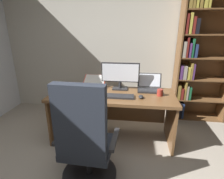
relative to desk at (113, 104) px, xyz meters
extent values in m
cube|color=beige|center=(0.02, 1.03, 0.83)|extent=(4.97, 0.12, 2.71)
cube|color=brown|center=(0.00, -0.08, 0.17)|extent=(1.71, 0.69, 0.04)
cube|color=brown|center=(-0.82, -0.08, -0.18)|extent=(0.03, 0.63, 0.67)
cube|color=brown|center=(0.82, -0.08, -0.18)|extent=(0.03, 0.63, 0.67)
cube|color=brown|center=(0.00, 0.25, -0.15)|extent=(1.59, 0.03, 0.47)
cube|color=brown|center=(1.02, 0.78, 0.59)|extent=(0.03, 0.33, 2.22)
cube|color=brown|center=(1.44, 0.94, 0.59)|extent=(0.88, 0.01, 2.22)
cube|color=brown|center=(1.44, 0.78, -0.51)|extent=(0.83, 0.31, 0.02)
cube|color=gold|center=(1.08, 0.72, -0.34)|extent=(0.05, 0.20, 0.31)
cube|color=black|center=(1.13, 0.73, -0.35)|extent=(0.05, 0.21, 0.29)
cube|color=navy|center=(1.19, 0.73, -0.36)|extent=(0.03, 0.22, 0.28)
cube|color=brown|center=(1.44, 0.78, -0.14)|extent=(0.83, 0.31, 0.02)
cube|color=olive|center=(1.08, 0.75, -0.01)|extent=(0.05, 0.26, 0.25)
cube|color=maroon|center=(1.13, 0.73, -0.03)|extent=(0.04, 0.20, 0.20)
cube|color=olive|center=(1.18, 0.74, 0.02)|extent=(0.03, 0.23, 0.32)
cube|color=gray|center=(1.22, 0.75, -0.01)|extent=(0.03, 0.25, 0.24)
cube|color=#195633|center=(1.26, 0.73, -0.02)|extent=(0.03, 0.21, 0.23)
cube|color=brown|center=(1.44, 0.78, 0.22)|extent=(0.83, 0.31, 0.02)
cube|color=#512D66|center=(1.07, 0.72, 0.35)|extent=(0.05, 0.19, 0.23)
cube|color=gray|center=(1.13, 0.74, 0.34)|extent=(0.06, 0.23, 0.22)
cube|color=gold|center=(1.20, 0.76, 0.33)|extent=(0.04, 0.27, 0.20)
cube|color=olive|center=(1.24, 0.75, 0.37)|extent=(0.03, 0.24, 0.27)
cube|color=#512D66|center=(1.27, 0.73, 0.36)|extent=(0.03, 0.22, 0.26)
cube|color=brown|center=(1.44, 0.78, 0.59)|extent=(0.83, 0.31, 0.02)
cube|color=gray|center=(1.07, 0.74, 0.72)|extent=(0.05, 0.24, 0.25)
cube|color=maroon|center=(1.12, 0.73, 0.76)|extent=(0.03, 0.22, 0.31)
cube|color=#512D66|center=(1.16, 0.74, 0.71)|extent=(0.03, 0.24, 0.23)
cube|color=#195633|center=(1.20, 0.74, 0.75)|extent=(0.03, 0.24, 0.30)
cube|color=navy|center=(1.26, 0.74, 0.70)|extent=(0.04, 0.24, 0.21)
cube|color=brown|center=(1.44, 0.78, 0.95)|extent=(0.83, 0.31, 0.02)
cube|color=maroon|center=(1.07, 0.75, 1.11)|extent=(0.03, 0.25, 0.29)
cube|color=gold|center=(1.12, 0.75, 1.12)|extent=(0.04, 0.25, 0.31)
cube|color=maroon|center=(1.17, 0.75, 1.09)|extent=(0.04, 0.25, 0.25)
cube|color=black|center=(1.22, 0.74, 1.08)|extent=(0.05, 0.24, 0.23)
cube|color=brown|center=(1.44, 0.78, 1.32)|extent=(0.83, 0.31, 0.02)
cube|color=olive|center=(1.08, 0.74, 1.45)|extent=(0.05, 0.23, 0.25)
cube|color=olive|center=(1.13, 0.75, 1.43)|extent=(0.04, 0.25, 0.21)
cube|color=gold|center=(1.17, 0.75, 1.46)|extent=(0.03, 0.25, 0.25)
cube|color=gold|center=(1.34, 0.75, 1.46)|extent=(0.03, 0.26, 0.25)
cylinder|color=#232326|center=(-0.16, -0.83, -0.50)|extent=(0.60, 0.60, 0.05)
cylinder|color=#232326|center=(-0.16, -0.83, -0.32)|extent=(0.06, 0.06, 0.30)
cube|color=#232833|center=(-0.16, -0.83, -0.14)|extent=(0.52, 0.50, 0.07)
cube|color=#232833|center=(-0.17, -1.03, 0.26)|extent=(0.48, 0.12, 0.72)
cube|color=#232326|center=(-0.44, -0.82, -0.01)|extent=(0.07, 0.39, 0.04)
cube|color=#232326|center=(0.12, -0.84, -0.01)|extent=(0.07, 0.39, 0.04)
cube|color=#232326|center=(0.09, 0.14, 0.20)|extent=(0.22, 0.16, 0.02)
cylinder|color=#232326|center=(0.09, 0.14, 0.26)|extent=(0.04, 0.04, 0.09)
cube|color=#232326|center=(0.09, 0.15, 0.44)|extent=(0.55, 0.02, 0.28)
cube|color=white|center=(0.09, 0.13, 0.44)|extent=(0.52, 0.00, 0.25)
cube|color=#232326|center=(0.52, 0.10, 0.20)|extent=(0.34, 0.22, 0.02)
cube|color=#2D2D30|center=(0.52, 0.08, 0.21)|extent=(0.29, 0.12, 0.00)
cube|color=#232326|center=(0.52, 0.25, 0.31)|extent=(0.34, 0.07, 0.20)
cube|color=white|center=(0.52, 0.24, 0.32)|extent=(0.31, 0.06, 0.18)
cube|color=#232326|center=(0.09, -0.19, 0.20)|extent=(0.42, 0.15, 0.02)
ellipsoid|color=#232326|center=(0.39, -0.19, 0.21)|extent=(0.06, 0.10, 0.04)
cube|color=#232326|center=(-0.32, 0.12, 0.20)|extent=(0.14, 0.12, 0.01)
cube|color=#232326|center=(-0.32, 0.08, 0.21)|extent=(0.30, 0.01, 0.01)
cube|color=#DB422D|center=(-0.32, 0.24, 0.28)|extent=(0.34, 0.23, 0.13)
cube|color=silver|center=(-0.32, 0.23, 0.29)|extent=(0.31, 0.21, 0.12)
cube|color=yellow|center=(-0.65, -0.22, 0.19)|extent=(0.27, 0.31, 0.01)
cube|color=yellow|center=(-0.46, -0.27, 0.19)|extent=(0.27, 0.31, 0.01)
cube|color=silver|center=(-0.65, -0.22, 0.21)|extent=(0.25, 0.29, 0.02)
cube|color=silver|center=(-0.46, -0.27, 0.21)|extent=(0.25, 0.29, 0.02)
cylinder|color=#B7B7BC|center=(-0.56, -0.24, 0.20)|extent=(0.08, 0.23, 0.02)
cube|color=silver|center=(-0.19, -0.01, 0.20)|extent=(0.16, 0.22, 0.01)
cylinder|color=black|center=(-0.17, -0.01, 0.20)|extent=(0.14, 0.04, 0.01)
cylinder|color=maroon|center=(0.64, -0.07, 0.24)|extent=(0.08, 0.08, 0.09)
camera|label=1|loc=(0.29, -2.36, 1.05)|focal=28.48mm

